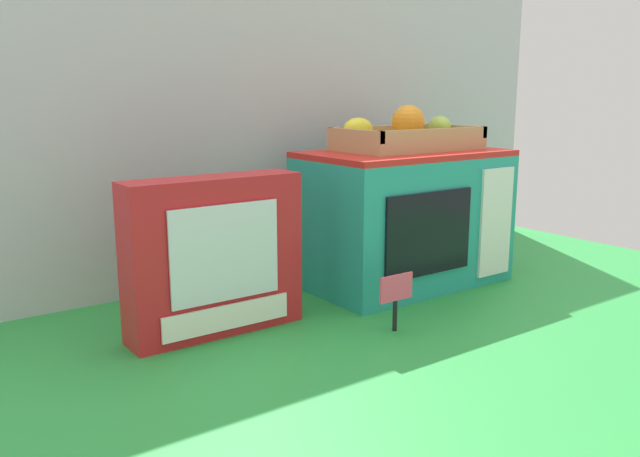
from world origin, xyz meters
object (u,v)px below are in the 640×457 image
at_px(toy_microwave, 404,218).
at_px(loose_toy_apple, 485,246).
at_px(cookie_set_box, 215,256).
at_px(price_sign, 396,294).
at_px(food_groups_crate, 407,137).

bearing_deg(toy_microwave, loose_toy_apple, 3.39).
height_order(cookie_set_box, price_sign, cookie_set_box).
bearing_deg(food_groups_crate, toy_microwave, -137.62).
relative_size(toy_microwave, food_groups_crate, 1.41).
distance_m(toy_microwave, food_groups_crate, 0.17).
xyz_separation_m(toy_microwave, food_groups_crate, (0.02, 0.02, 0.17)).
relative_size(toy_microwave, price_sign, 4.23).
bearing_deg(price_sign, cookie_set_box, 144.62).
height_order(food_groups_crate, price_sign, food_groups_crate).
height_order(toy_microwave, price_sign, toy_microwave).
xyz_separation_m(cookie_set_box, loose_toy_apple, (0.75, 0.05, -0.10)).
distance_m(price_sign, loose_toy_apple, 0.55).
xyz_separation_m(cookie_set_box, price_sign, (0.25, -0.18, -0.07)).
bearing_deg(loose_toy_apple, toy_microwave, -176.61).
distance_m(toy_microwave, price_sign, 0.31).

